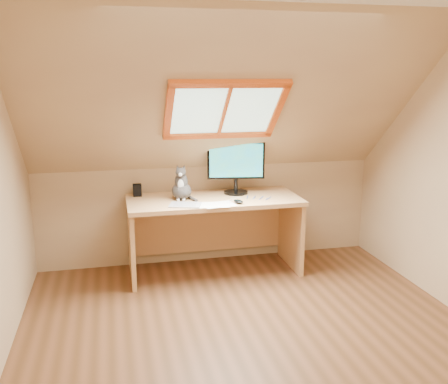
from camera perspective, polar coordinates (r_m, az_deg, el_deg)
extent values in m
plane|color=brown|center=(3.85, 3.66, -16.65)|extent=(3.50, 3.50, 0.00)
cube|color=tan|center=(1.89, 19.75, -10.08)|extent=(3.50, 0.02, 2.40)
cube|color=tan|center=(5.24, -1.71, -2.45)|extent=(3.50, 0.02, 1.00)
cube|color=tan|center=(4.29, 0.23, 10.34)|extent=(3.50, 1.56, 1.41)
cube|color=#B2E0CC|center=(4.37, 0.00, 9.48)|extent=(0.90, 0.53, 0.48)
cube|color=#E65C15|center=(4.37, 0.00, 9.48)|extent=(1.02, 0.64, 0.59)
cube|color=tan|center=(4.82, -1.17, -0.92)|extent=(1.66, 0.73, 0.04)
cube|color=tan|center=(4.84, -10.52, -5.79)|extent=(0.04, 0.65, 0.72)
cube|color=tan|center=(5.14, 7.65, -4.52)|extent=(0.04, 0.65, 0.72)
cube|color=tan|center=(5.24, -1.90, -4.07)|extent=(1.56, 0.03, 0.50)
cylinder|color=black|center=(4.99, 1.35, -0.05)|extent=(0.24, 0.24, 0.02)
cylinder|color=black|center=(4.97, 1.36, 0.81)|extent=(0.04, 0.04, 0.13)
cube|color=black|center=(4.93, 1.37, 3.66)|extent=(0.57, 0.13, 0.37)
cube|color=#1670B6|center=(4.90, 1.40, 3.60)|extent=(0.52, 0.09, 0.33)
ellipsoid|color=#443F3C|center=(4.77, -4.88, 0.14)|extent=(0.23, 0.26, 0.16)
ellipsoid|color=#443F3C|center=(4.74, -4.91, 1.20)|extent=(0.15, 0.15, 0.17)
ellipsoid|color=silver|center=(4.69, -4.96, 0.85)|extent=(0.07, 0.05, 0.10)
ellipsoid|color=#443F3C|center=(4.68, -4.97, 2.27)|extent=(0.11, 0.11, 0.09)
sphere|color=silver|center=(4.64, -5.01, 1.99)|extent=(0.04, 0.04, 0.04)
cone|color=#443F3C|center=(4.69, -5.34, 2.84)|extent=(0.05, 0.05, 0.06)
cone|color=#443F3C|center=(4.69, -4.60, 2.85)|extent=(0.05, 0.05, 0.06)
cube|color=black|center=(4.95, -9.89, 0.22)|extent=(0.08, 0.08, 0.12)
cube|color=#B2B2B7|center=(4.55, -4.45, -1.48)|extent=(0.33, 0.27, 0.01)
ellipsoid|color=black|center=(4.61, 1.66, -1.10)|extent=(0.10, 0.13, 0.04)
cube|color=white|center=(4.57, -0.57, -1.45)|extent=(0.33, 0.27, 0.00)
cube|color=white|center=(4.57, -0.57, -1.43)|extent=(0.32, 0.24, 0.00)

